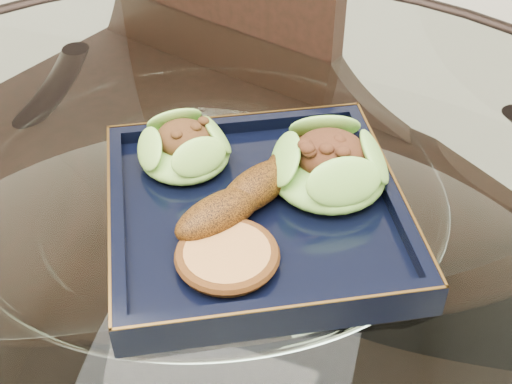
# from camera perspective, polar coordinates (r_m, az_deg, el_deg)

# --- Properties ---
(dining_table) EXTENTS (1.13, 1.13, 0.77)m
(dining_table) POSITION_cam_1_polar(r_m,az_deg,el_deg) (0.80, -3.12, -11.32)
(dining_table) COLOR white
(dining_table) RESTS_ON ground
(dining_chair) EXTENTS (0.51, 0.51, 0.91)m
(dining_chair) POSITION_cam_1_polar(r_m,az_deg,el_deg) (1.10, -5.91, -0.37)
(dining_chair) COLOR black
(dining_chair) RESTS_ON ground
(navy_plate) EXTENTS (0.36, 0.36, 0.02)m
(navy_plate) POSITION_cam_1_polar(r_m,az_deg,el_deg) (0.67, 0.00, -1.94)
(navy_plate) COLOR black
(navy_plate) RESTS_ON dining_table
(lettuce_wrap_left) EXTENTS (0.11, 0.11, 0.03)m
(lettuce_wrap_left) POSITION_cam_1_polar(r_m,az_deg,el_deg) (0.71, -5.75, 3.34)
(lettuce_wrap_left) COLOR #559C2D
(lettuce_wrap_left) RESTS_ON navy_plate
(lettuce_wrap_right) EXTENTS (0.11, 0.11, 0.04)m
(lettuce_wrap_right) POSITION_cam_1_polar(r_m,az_deg,el_deg) (0.68, 5.84, 1.88)
(lettuce_wrap_right) COLOR #59962B
(lettuce_wrap_right) RESTS_ON navy_plate
(roasted_plantain) EXTENTS (0.12, 0.18, 0.03)m
(roasted_plantain) POSITION_cam_1_polar(r_m,az_deg,el_deg) (0.66, 0.07, 0.41)
(roasted_plantain) COLOR #592F09
(roasted_plantain) RESTS_ON navy_plate
(crumb_patty) EXTENTS (0.10, 0.10, 0.01)m
(crumb_patty) POSITION_cam_1_polar(r_m,az_deg,el_deg) (0.61, -2.32, -5.22)
(crumb_patty) COLOR #BB743E
(crumb_patty) RESTS_ON navy_plate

